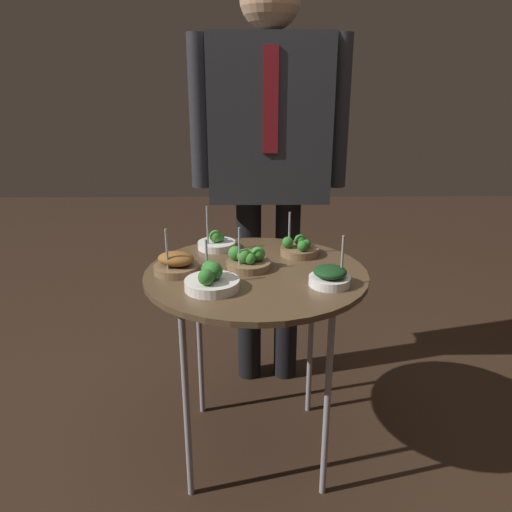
{
  "coord_description": "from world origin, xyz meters",
  "views": [
    {
      "loc": [
        -0.02,
        -1.45,
        1.24
      ],
      "look_at": [
        0.0,
        0.0,
        0.73
      ],
      "focal_mm": 35.0,
      "sensor_mm": 36.0,
      "label": 1
    }
  ],
  "objects_px": {
    "bowl_broccoli_far_rim": "(299,248)",
    "waiter_figure": "(269,140)",
    "bowl_spinach_mid_left": "(330,277)",
    "bowl_roast_front_center": "(176,264)",
    "serving_cart": "(256,284)",
    "bowl_broccoli_back_left": "(248,260)",
    "bowl_broccoli_center": "(216,243)",
    "bowl_broccoli_front_right": "(211,280)"
  },
  "relations": [
    {
      "from": "bowl_broccoli_far_rim",
      "to": "waiter_figure",
      "type": "xyz_separation_m",
      "value": [
        -0.09,
        0.32,
        0.32
      ]
    },
    {
      "from": "waiter_figure",
      "to": "serving_cart",
      "type": "bearing_deg",
      "value": -96.76
    },
    {
      "from": "bowl_broccoli_back_left",
      "to": "waiter_figure",
      "type": "relative_size",
      "value": 0.09
    },
    {
      "from": "bowl_broccoli_back_left",
      "to": "bowl_broccoli_center",
      "type": "xyz_separation_m",
      "value": [
        -0.11,
        0.2,
        -0.01
      ]
    },
    {
      "from": "bowl_broccoli_center",
      "to": "bowl_spinach_mid_left",
      "type": "bearing_deg",
      "value": -44.1
    },
    {
      "from": "bowl_broccoli_front_right",
      "to": "bowl_broccoli_back_left",
      "type": "distance_m",
      "value": 0.19
    },
    {
      "from": "bowl_broccoli_front_right",
      "to": "bowl_broccoli_center",
      "type": "relative_size",
      "value": 1.0
    },
    {
      "from": "bowl_spinach_mid_left",
      "to": "waiter_figure",
      "type": "xyz_separation_m",
      "value": [
        -0.16,
        0.58,
        0.32
      ]
    },
    {
      "from": "bowl_broccoli_back_left",
      "to": "serving_cart",
      "type": "bearing_deg",
      "value": -43.01
    },
    {
      "from": "bowl_roast_front_center",
      "to": "bowl_broccoli_far_rim",
      "type": "xyz_separation_m",
      "value": [
        0.39,
        0.16,
        -0.0
      ]
    },
    {
      "from": "bowl_broccoli_front_right",
      "to": "bowl_broccoli_center",
      "type": "height_order",
      "value": "bowl_broccoli_center"
    },
    {
      "from": "bowl_broccoli_back_left",
      "to": "waiter_figure",
      "type": "bearing_deg",
      "value": 79.62
    },
    {
      "from": "waiter_figure",
      "to": "bowl_broccoli_far_rim",
      "type": "bearing_deg",
      "value": -74.03
    },
    {
      "from": "bowl_roast_front_center",
      "to": "bowl_spinach_mid_left",
      "type": "xyz_separation_m",
      "value": [
        0.46,
        -0.11,
        -0.0
      ]
    },
    {
      "from": "bowl_spinach_mid_left",
      "to": "waiter_figure",
      "type": "height_order",
      "value": "waiter_figure"
    },
    {
      "from": "bowl_broccoli_front_right",
      "to": "bowl_roast_front_center",
      "type": "height_order",
      "value": "bowl_roast_front_center"
    },
    {
      "from": "bowl_broccoli_back_left",
      "to": "bowl_roast_front_center",
      "type": "distance_m",
      "value": 0.22
    },
    {
      "from": "bowl_roast_front_center",
      "to": "bowl_broccoli_center",
      "type": "bearing_deg",
      "value": 64.81
    },
    {
      "from": "serving_cart",
      "to": "bowl_broccoli_far_rim",
      "type": "height_order",
      "value": "bowl_broccoli_far_rim"
    },
    {
      "from": "bowl_spinach_mid_left",
      "to": "bowl_roast_front_center",
      "type": "bearing_deg",
      "value": 167.02
    },
    {
      "from": "bowl_broccoli_far_rim",
      "to": "waiter_figure",
      "type": "distance_m",
      "value": 0.47
    },
    {
      "from": "serving_cart",
      "to": "waiter_figure",
      "type": "relative_size",
      "value": 0.43
    },
    {
      "from": "bowl_broccoli_center",
      "to": "bowl_broccoli_front_right",
      "type": "bearing_deg",
      "value": -88.67
    },
    {
      "from": "bowl_broccoli_far_rim",
      "to": "bowl_broccoli_front_right",
      "type": "bearing_deg",
      "value": -133.68
    },
    {
      "from": "bowl_roast_front_center",
      "to": "waiter_figure",
      "type": "height_order",
      "value": "waiter_figure"
    },
    {
      "from": "bowl_broccoli_front_right",
      "to": "waiter_figure",
      "type": "bearing_deg",
      "value": 73.21
    },
    {
      "from": "bowl_broccoli_front_right",
      "to": "bowl_spinach_mid_left",
      "type": "relative_size",
      "value": 1.05
    },
    {
      "from": "bowl_roast_front_center",
      "to": "waiter_figure",
      "type": "distance_m",
      "value": 0.65
    },
    {
      "from": "bowl_broccoli_far_rim",
      "to": "bowl_broccoli_back_left",
      "type": "bearing_deg",
      "value": -144.2
    },
    {
      "from": "bowl_broccoli_far_rim",
      "to": "bowl_roast_front_center",
      "type": "bearing_deg",
      "value": -158.2
    },
    {
      "from": "bowl_roast_front_center",
      "to": "bowl_spinach_mid_left",
      "type": "distance_m",
      "value": 0.47
    },
    {
      "from": "bowl_roast_front_center",
      "to": "bowl_broccoli_front_right",
      "type": "bearing_deg",
      "value": -48.08
    },
    {
      "from": "bowl_broccoli_front_right",
      "to": "bowl_broccoli_back_left",
      "type": "height_order",
      "value": "bowl_broccoli_back_left"
    },
    {
      "from": "serving_cart",
      "to": "bowl_broccoli_center",
      "type": "distance_m",
      "value": 0.27
    },
    {
      "from": "bowl_broccoli_far_rim",
      "to": "bowl_spinach_mid_left",
      "type": "distance_m",
      "value": 0.27
    },
    {
      "from": "serving_cart",
      "to": "bowl_spinach_mid_left",
      "type": "relative_size",
      "value": 4.65
    },
    {
      "from": "bowl_broccoli_far_rim",
      "to": "bowl_spinach_mid_left",
      "type": "xyz_separation_m",
      "value": [
        0.06,
        -0.26,
        0.0
      ]
    },
    {
      "from": "bowl_broccoli_front_right",
      "to": "bowl_broccoli_center",
      "type": "xyz_separation_m",
      "value": [
        -0.01,
        0.36,
        -0.01
      ]
    },
    {
      "from": "serving_cart",
      "to": "bowl_broccoli_back_left",
      "type": "distance_m",
      "value": 0.08
    },
    {
      "from": "bowl_broccoli_far_rim",
      "to": "waiter_figure",
      "type": "relative_size",
      "value": 0.09
    },
    {
      "from": "bowl_broccoli_center",
      "to": "serving_cart",
      "type": "bearing_deg",
      "value": -58.67
    },
    {
      "from": "bowl_broccoli_front_right",
      "to": "bowl_broccoli_far_rim",
      "type": "xyz_separation_m",
      "value": [
        0.28,
        0.29,
        -0.0
      ]
    }
  ]
}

